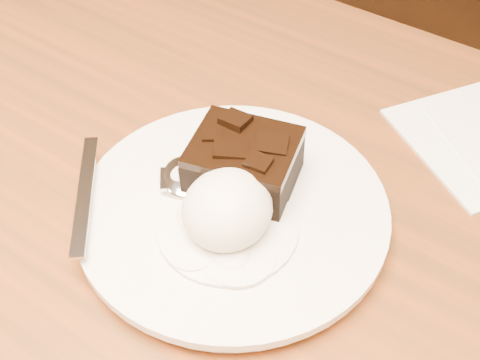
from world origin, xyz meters
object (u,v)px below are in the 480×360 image
Objects in this scene: spoon at (183,178)px; plate at (233,214)px; ice_cream_scoop at (227,209)px; brownie at (244,166)px.

plate is at bearing -35.85° from spoon.
ice_cream_scoop is at bearing -62.72° from plate.
brownie is at bearing -4.09° from spoon.
brownie is at bearing 111.27° from ice_cream_scoop.
plate is 0.05m from spoon.
ice_cream_scoop reaches higher than plate.
brownie is 0.05m from spoon.
ice_cream_scoop is 0.37× the size of spoon.
plate is at bearing 117.28° from ice_cream_scoop.
plate is 3.52× the size of ice_cream_scoop.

